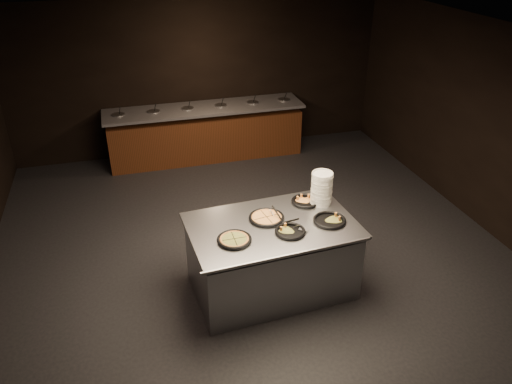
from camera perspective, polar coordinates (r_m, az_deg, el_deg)
room at (r=6.02m, az=0.16°, el=2.97°), size 7.02×8.02×2.92m
salad_bar at (r=9.61m, az=-5.73°, el=6.41°), size 3.70×0.83×1.18m
serving_counter at (r=6.12m, az=1.78°, el=-7.57°), size 2.02×1.36×0.94m
plate_stack at (r=6.22m, az=7.51°, el=0.41°), size 0.26×0.26×0.42m
pan_veggie_whole at (r=5.55m, az=-2.50°, el=-5.44°), size 0.39×0.39×0.04m
pan_cheese_whole at (r=5.93m, az=1.22°, el=-2.93°), size 0.43×0.43×0.04m
pan_cheese_slices_a at (r=6.30m, az=5.65°, el=-1.05°), size 0.35×0.35×0.04m
pan_cheese_slices_b at (r=5.69m, az=3.92°, el=-4.50°), size 0.35×0.35×0.04m
pan_veggie_slices at (r=5.94m, az=8.41°, el=-3.20°), size 0.39×0.39×0.04m
server_left at (r=5.94m, az=2.05°, el=-2.37°), size 0.18×0.28×0.15m
server_right at (r=5.75m, az=4.52°, el=-3.58°), size 0.25×0.23×0.15m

